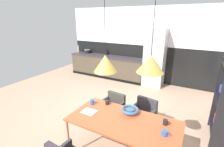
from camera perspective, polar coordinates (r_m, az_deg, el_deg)
name	(u,v)px	position (r m, az deg, el deg)	size (l,w,h in m)	color
ground_plane	(100,116)	(4.27, -4.18, -14.80)	(8.18, 8.18, 0.00)	tan
back_wall_splashback_dark	(141,63)	(6.56, 10.25, 3.75)	(6.29, 0.12, 1.39)	black
back_wall_panel_upper	(144,26)	(6.35, 11.00, 15.97)	(6.29, 0.12, 1.39)	white
kitchen_counter	(107,66)	(6.85, -1.86, 2.54)	(3.26, 0.63, 0.89)	#4B4033
refrigerator_column	(155,58)	(5.98, 14.73, 5.18)	(0.69, 0.60, 2.03)	#ADAFB2
dining_table	(124,123)	(2.82, 4.07, -16.84)	(1.82, 0.90, 0.75)	#D45630
armchair_near_window	(144,111)	(3.61, 11.16, -12.85)	(0.55, 0.54, 0.74)	#363539
armchair_far_side	(113,104)	(3.83, 0.46, -10.74)	(0.53, 0.52, 0.71)	#363539
fruit_bowl	(130,110)	(2.98, 6.31, -12.61)	(0.32, 0.32, 0.09)	#33607F
open_book	(89,112)	(3.04, -8.01, -13.06)	(0.25, 0.20, 0.02)	white
mug_wide_latte	(166,122)	(2.81, 18.27, -15.91)	(0.12, 0.08, 0.09)	black
mug_dark_espresso	(165,133)	(2.59, 17.97, -19.27)	(0.13, 0.09, 0.08)	#335B93
mug_white_ceramic	(107,102)	(3.24, -1.60, -10.06)	(0.12, 0.08, 0.08)	black
mug_glass_clear	(92,102)	(3.26, -6.93, -9.84)	(0.13, 0.09, 0.09)	#335B93
cooking_pot	(87,51)	(7.40, -8.71, 7.69)	(0.26, 0.26, 0.17)	black
bottle_wine_green	(78,49)	(7.63, -11.71, 8.33)	(0.07, 0.07, 0.33)	tan
bottle_spice_small	(106,52)	(6.97, -1.95, 7.41)	(0.06, 0.06, 0.26)	black
pendant_lamp_over_table_near	(105,63)	(2.60, -2.36, 3.58)	(0.38, 0.38, 1.20)	black
pendant_lamp_over_table_far	(151,64)	(2.29, 13.36, 3.28)	(0.38, 0.38, 1.09)	black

